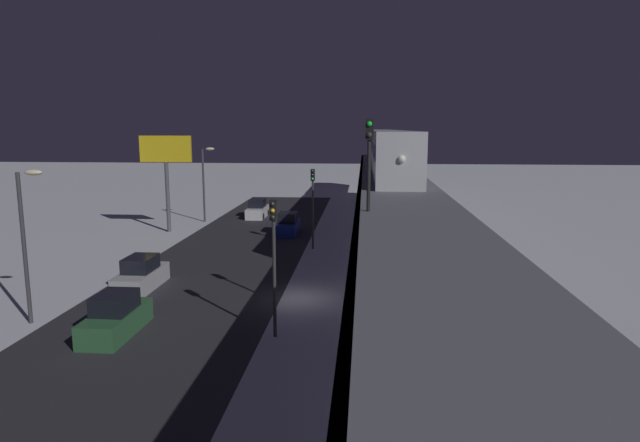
% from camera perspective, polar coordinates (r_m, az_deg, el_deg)
% --- Properties ---
extents(ground_plane, '(240.00, 240.00, 0.00)m').
position_cam_1_polar(ground_plane, '(31.41, -2.48, -8.08)').
color(ground_plane, silver).
extents(avenue_asphalt, '(11.00, 91.59, 0.01)m').
position_cam_1_polar(avenue_asphalt, '(32.79, -13.71, -7.58)').
color(avenue_asphalt, '#28282D').
rests_on(avenue_asphalt, ground_plane).
extents(elevated_railway, '(5.00, 91.59, 5.97)m').
position_cam_1_polar(elevated_railway, '(30.08, 8.42, 1.13)').
color(elevated_railway, slate).
rests_on(elevated_railway, ground_plane).
extents(subway_train, '(2.94, 55.47, 3.40)m').
position_cam_1_polar(subway_train, '(59.12, 6.74, 7.83)').
color(subway_train, '#B7BABF').
rests_on(subway_train, elevated_railway).
extents(rail_signal, '(0.36, 0.41, 4.00)m').
position_cam_1_polar(rail_signal, '(23.78, 5.14, 7.51)').
color(rail_signal, black).
rests_on(rail_signal, elevated_railway).
extents(sedan_white, '(1.91, 4.69, 1.97)m').
position_cam_1_polar(sedan_white, '(59.80, -6.53, 1.15)').
color(sedan_white, silver).
rests_on(sedan_white, ground_plane).
extents(sedan_green, '(1.80, 4.53, 1.97)m').
position_cam_1_polar(sedan_green, '(27.72, -20.52, -9.42)').
color(sedan_green, '#2D6038').
rests_on(sedan_green, ground_plane).
extents(sedan_blue_2, '(1.80, 4.62, 1.97)m').
position_cam_1_polar(sedan_blue_2, '(50.12, -3.39, -0.44)').
color(sedan_blue_2, navy).
rests_on(sedan_blue_2, ground_plane).
extents(sedan_silver, '(1.80, 4.76, 1.97)m').
position_cam_1_polar(sedan_silver, '(34.79, -18.15, -5.43)').
color(sedan_silver, '#B2B2B7').
rests_on(sedan_silver, ground_plane).
extents(traffic_light_near, '(0.32, 0.44, 6.40)m').
position_cam_1_polar(traffic_light_near, '(24.82, -4.84, -2.87)').
color(traffic_light_near, '#2D2D2D').
rests_on(traffic_light_near, ground_plane).
extents(traffic_light_mid, '(0.32, 0.44, 6.40)m').
position_cam_1_polar(traffic_light_mid, '(43.18, -0.76, 2.51)').
color(traffic_light_mid, '#2D2D2D').
rests_on(traffic_light_mid, ground_plane).
extents(commercial_billboard, '(4.80, 0.36, 8.90)m').
position_cam_1_polar(commercial_billboard, '(52.27, -15.77, 6.29)').
color(commercial_billboard, '#4C4C51').
rests_on(commercial_billboard, ground_plane).
extents(street_lamp_near, '(1.35, 0.44, 7.65)m').
position_cam_1_polar(street_lamp_near, '(29.91, -28.26, -0.64)').
color(street_lamp_near, '#38383D').
rests_on(street_lamp_near, ground_plane).
extents(street_lamp_far, '(1.35, 0.44, 7.65)m').
position_cam_1_polar(street_lamp_far, '(57.24, -11.87, 4.69)').
color(street_lamp_far, '#38383D').
rests_on(street_lamp_far, ground_plane).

